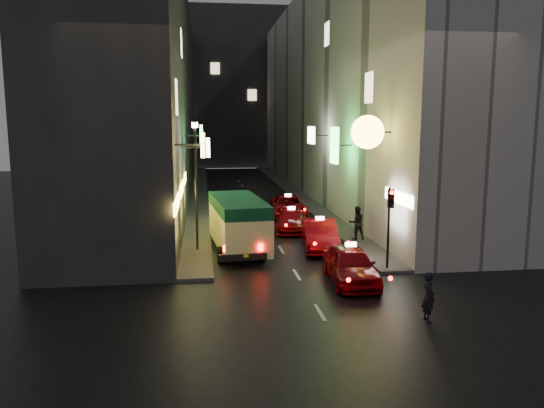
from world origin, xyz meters
name	(u,v)px	position (x,y,z in m)	size (l,w,h in m)	color
ground	(352,366)	(0.00, 0.00, 0.00)	(120.00, 120.00, 0.00)	black
building_left	(152,91)	(-8.00, 33.99, 9.00)	(7.51, 52.27, 18.00)	#3B3936
building_right	(336,92)	(8.00, 33.99, 9.00)	(7.92, 52.00, 18.00)	#B7B3A8
building_far	(228,90)	(0.00, 66.00, 11.00)	(30.00, 10.00, 22.00)	#343439
sidewalk_left	(199,194)	(-4.25, 34.00, 0.07)	(1.50, 52.00, 0.15)	#4D4A48
sidewalk_right	(294,192)	(4.25, 34.00, 0.07)	(1.50, 52.00, 0.15)	#4D4A48
minibus	(238,219)	(-2.19, 12.74, 1.70)	(2.79, 6.45, 2.69)	#DFDA8B
taxi_near	(350,262)	(1.94, 7.15, 0.87)	(2.46, 5.54, 1.90)	maroon
taxi_second	(320,232)	(1.93, 12.79, 0.89)	(2.96, 5.82, 1.95)	maroon
taxi_third	(291,218)	(1.28, 17.59, 0.74)	(2.68, 4.93, 1.66)	maroon
taxi_far	(288,205)	(1.85, 22.39, 0.81)	(2.34, 5.18, 1.79)	maroon
pedestrian_crossing	(429,294)	(3.30, 2.78, 0.93)	(0.61, 0.39, 1.86)	black
pedestrian_sidewalk	(357,221)	(4.26, 14.21, 1.17)	(0.77, 0.48, 2.04)	black
traffic_light	(390,210)	(4.00, 8.47, 2.69)	(0.26, 0.43, 3.50)	black
lamp_post	(196,178)	(-4.20, 13.00, 3.72)	(0.28, 0.28, 6.22)	black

